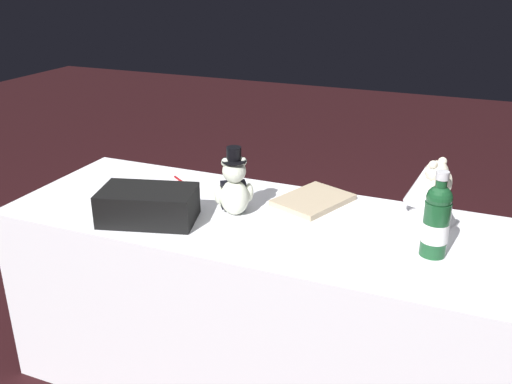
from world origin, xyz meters
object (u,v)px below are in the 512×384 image
(teddy_bear_groom, at_px, (234,188))
(gift_case_black, at_px, (148,205))
(champagne_bottle, at_px, (436,220))
(signing_pen, at_px, (183,182))
(teddy_bear_bride, at_px, (431,192))
(guestbook, at_px, (313,200))

(teddy_bear_groom, height_order, gift_case_black, teddy_bear_groom)
(champagne_bottle, bearing_deg, teddy_bear_groom, -4.00)
(champagne_bottle, relative_size, signing_pen, 2.19)
(teddy_bear_bride, xyz_separation_m, guestbook, (0.44, 0.03, -0.09))
(teddy_bear_groom, relative_size, champagne_bottle, 0.92)
(signing_pen, height_order, guestbook, guestbook)
(teddy_bear_bride, relative_size, guestbook, 0.81)
(signing_pen, bearing_deg, teddy_bear_groom, 149.69)
(teddy_bear_groom, bearing_deg, gift_case_black, 34.46)
(gift_case_black, bearing_deg, signing_pen, -79.02)
(champagne_bottle, distance_m, guestbook, 0.56)
(teddy_bear_groom, relative_size, teddy_bear_bride, 1.13)
(signing_pen, xyz_separation_m, gift_case_black, (-0.07, 0.38, 0.06))
(teddy_bear_bride, bearing_deg, teddy_bear_groom, 19.08)
(teddy_bear_bride, relative_size, champagne_bottle, 0.81)
(gift_case_black, bearing_deg, champagne_bottle, -172.59)
(teddy_bear_groom, height_order, teddy_bear_bride, teddy_bear_groom)
(teddy_bear_bride, height_order, gift_case_black, teddy_bear_bride)
(signing_pen, distance_m, gift_case_black, 0.39)
(teddy_bear_bride, distance_m, signing_pen, 1.02)
(champagne_bottle, height_order, guestbook, champagne_bottle)
(teddy_bear_groom, distance_m, gift_case_black, 0.32)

